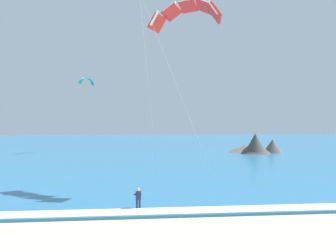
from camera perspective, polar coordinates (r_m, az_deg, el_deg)
name	(u,v)px	position (r m, az deg, el deg)	size (l,w,h in m)	color
sea	(130,146)	(81.70, -6.64, -3.49)	(200.00, 120.00, 0.20)	teal
surf_foam	(110,212)	(23.38, -10.09, -14.69)	(200.00, 1.64, 0.04)	white
surfboard	(138,211)	(24.16, -5.23, -14.63)	(0.80, 1.47, 0.09)	#239EC6
kitesurfer	(138,198)	(23.95, -5.25, -12.52)	(0.61, 0.61, 1.69)	#191E38
kite_primary	(186,12)	(31.64, 3.21, 19.33)	(7.14, 8.14, 16.43)	red
kite_distant	(87,80)	(66.35, -14.06, 7.77)	(2.80, 3.59, 1.40)	teal
headland_right	(254,147)	(65.20, 14.90, -3.58)	(10.78, 9.61, 4.05)	#665B51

